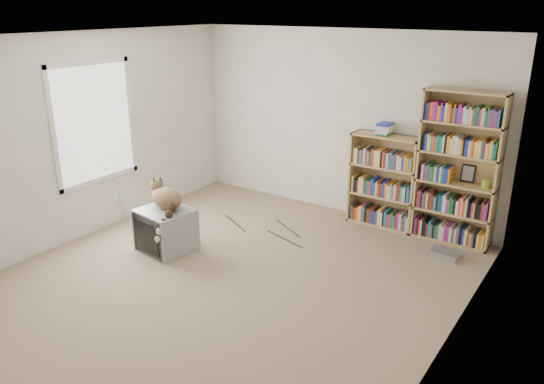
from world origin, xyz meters
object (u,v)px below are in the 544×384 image
Objects in this scene: cat at (166,203)px; bookcase_tall at (458,172)px; crt_tv at (166,230)px; bookcase_short at (384,185)px; dvd_player at (446,254)px.

bookcase_tall is at bearing 54.71° from cat.
crt_tv is 0.55× the size of bookcase_short.
cat is at bearing -142.76° from dvd_player.
dvd_player is (0.10, -0.51, -0.85)m from bookcase_tall.
dvd_player is (1.02, -0.51, -0.52)m from bookcase_short.
bookcase_short reaches higher than cat.
bookcase_tall is at bearing -0.06° from bookcase_short.
bookcase_short is at bearing 58.96° from crt_tv.
bookcase_tall is 1.53× the size of bookcase_short.
crt_tv is 0.35m from cat.
crt_tv is 3.30m from dvd_player.
dvd_player is at bearing -78.65° from bookcase_tall.
dvd_player is (2.83, 1.69, -0.22)m from crt_tv.
dvd_player is at bearing -26.45° from bookcase_short.
bookcase_tall is (2.72, 2.19, 0.63)m from crt_tv.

